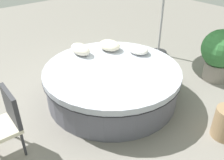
% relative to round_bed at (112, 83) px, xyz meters
% --- Properties ---
extents(ground_plane, '(16.00, 16.00, 0.00)m').
position_rel_round_bed_xyz_m(ground_plane, '(0.00, 0.00, -0.33)').
color(ground_plane, gray).
extents(round_bed, '(2.51, 2.51, 0.64)m').
position_rel_round_bed_xyz_m(round_bed, '(0.00, 0.00, 0.00)').
color(round_bed, '#595966').
rests_on(round_bed, ground_plane).
extents(throw_pillow_0, '(0.45, 0.36, 0.15)m').
position_rel_round_bed_xyz_m(throw_pillow_0, '(0.16, -0.82, 0.39)').
color(throw_pillow_0, white).
rests_on(throw_pillow_0, round_bed).
extents(throw_pillow_1, '(0.50, 0.39, 0.19)m').
position_rel_round_bed_xyz_m(throw_pillow_1, '(0.66, -0.48, 0.41)').
color(throw_pillow_1, beige).
rests_on(throw_pillow_1, round_bed).
extents(throw_pillow_2, '(0.52, 0.30, 0.21)m').
position_rel_round_bed_xyz_m(throw_pillow_2, '(0.86, 0.11, 0.42)').
color(throw_pillow_2, silver).
rests_on(throw_pillow_2, round_bed).
extents(patio_chair, '(0.53, 0.51, 0.98)m').
position_rel_round_bed_xyz_m(patio_chair, '(-0.09, 1.97, 0.23)').
color(patio_chair, '#333338').
rests_on(patio_chair, ground_plane).
extents(planter, '(0.79, 0.79, 1.11)m').
position_rel_round_bed_xyz_m(planter, '(-0.88, -2.17, 0.30)').
color(planter, gray).
rests_on(planter, ground_plane).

